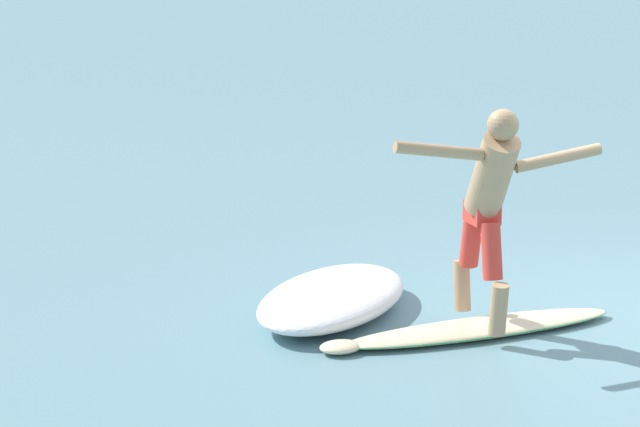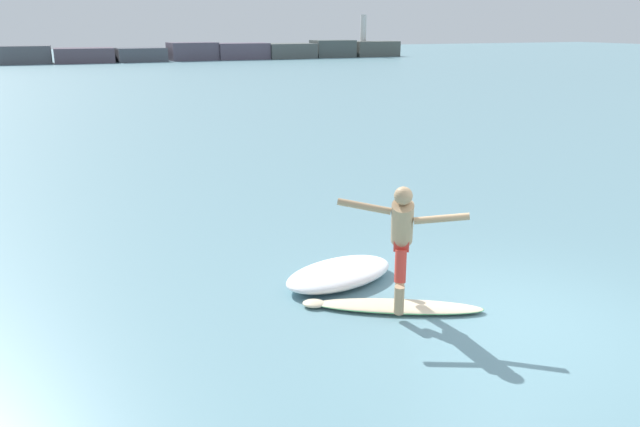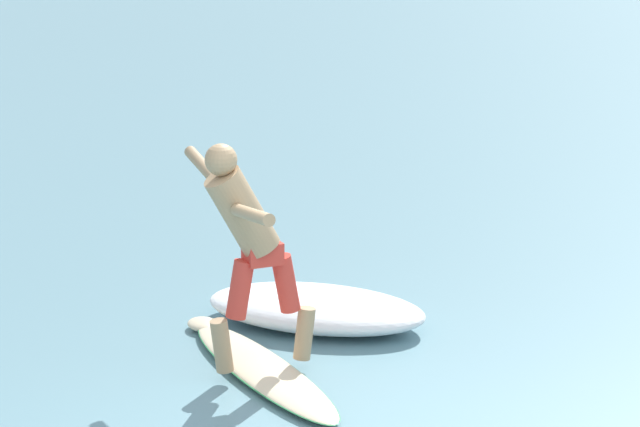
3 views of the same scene
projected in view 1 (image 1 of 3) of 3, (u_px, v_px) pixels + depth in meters
surfboard at (474, 329)px, 11.53m from camera, size 2.33×1.47×0.23m
surfer at (490, 197)px, 11.17m from camera, size 1.46×1.09×1.70m
wave_foam_at_tail at (332, 298)px, 11.98m from camera, size 2.03×1.45×0.28m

